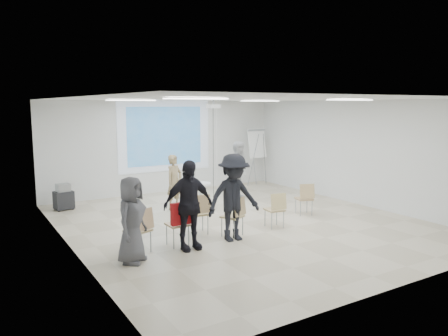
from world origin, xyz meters
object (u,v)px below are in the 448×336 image
chair_left_inner (199,211)px  chair_right_inner (276,207)px  audience_mid (234,192)px  pedestal_table (201,193)px  audience_outer (131,215)px  chair_right_far (305,196)px  player_left (174,179)px  audience_left (188,199)px  chair_far_left (141,227)px  flipchart_easel (257,144)px  player_right (240,167)px  chair_center (235,213)px  laptop (197,212)px  av_cart (64,198)px  chair_left_mid (179,221)px

chair_left_inner → chair_right_inner: (1.77, -0.49, -0.04)m
audience_mid → pedestal_table: bearing=76.9°
audience_outer → chair_right_far: bearing=-33.8°
player_left → audience_left: audience_left is taller
chair_far_left → chair_right_inner: 3.33m
audience_outer → flipchart_easel: (6.48, 5.14, 0.58)m
player_right → chair_center: player_right is taller
player_right → audience_outer: 5.94m
flipchart_easel → laptop: bearing=-140.7°
pedestal_table → chair_left_inner: (-1.34, -2.37, 0.16)m
chair_left_inner → audience_outer: (-1.86, -0.89, 0.35)m
pedestal_table → audience_left: bearing=-122.3°
audience_mid → av_cart: audience_mid is taller
player_right → audience_left: 4.95m
pedestal_table → audience_mid: 3.32m
laptop → av_cart: (-2.09, 3.88, -0.16)m
audience_left → player_right: bearing=45.0°
audience_left → laptop: bearing=53.1°
chair_left_inner → chair_left_mid: bearing=-135.2°
audience_left → flipchart_easel: (5.27, 5.03, 0.44)m
player_right → audience_outer: size_ratio=1.09×
chair_center → chair_right_far: bearing=-11.4°
player_right → chair_left_inner: bearing=-152.4°
pedestal_table → flipchart_easel: (3.29, 1.88, 1.09)m
chair_far_left → chair_left_inner: size_ratio=0.98×
player_left → chair_right_inner: (1.23, -2.92, -0.36)m
chair_left_mid → audience_outer: bearing=-162.8°
player_left → chair_center: player_left is taller
player_right → av_cart: size_ratio=2.69×
player_right → laptop: (-2.85, -2.60, -0.48)m
av_cart → player_right: bearing=-22.5°
pedestal_table → laptop: size_ratio=2.07×
pedestal_table → laptop: bearing=-120.2°
chair_far_left → player_left: bearing=32.3°
pedestal_table → player_left: 0.93m
audience_mid → player_left: bearing=91.1°
audience_left → audience_outer: bearing=-174.3°
chair_right_far → audience_outer: size_ratio=0.48×
player_right → chair_left_inner: player_right is taller
chair_right_inner → av_cart: (-3.85, 4.47, -0.16)m
chair_far_left → chair_left_inner: bearing=-3.3°
chair_right_far → player_right: bearing=114.5°
chair_left_inner → audience_outer: audience_outer is taller
chair_right_far → audience_mid: size_ratio=0.40×
chair_left_mid → laptop: bearing=39.4°
laptop → audience_left: bearing=62.0°
chair_right_far → audience_left: bearing=-149.5°
chair_right_inner → audience_mid: 1.48m
pedestal_table → player_right: (1.53, 0.33, 0.59)m
chair_right_far → flipchart_easel: size_ratio=0.42×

